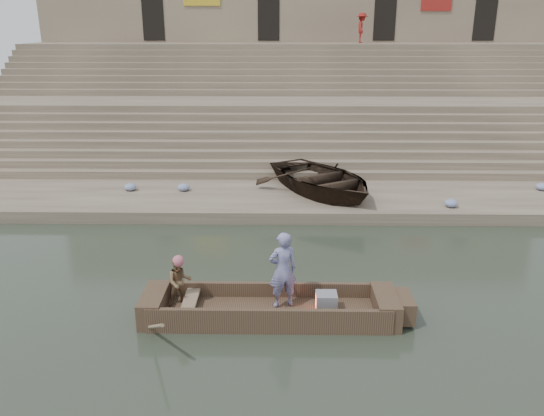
{
  "coord_description": "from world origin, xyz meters",
  "views": [
    {
      "loc": [
        -1.25,
        -10.46,
        6.16
      ],
      "look_at": [
        -1.47,
        3.59,
        1.4
      ],
      "focal_mm": 35.61,
      "sensor_mm": 36.0,
      "label": 1
    }
  ],
  "objects_px": {
    "standing_man": "(283,270)",
    "beached_rowboat": "(322,179)",
    "main_rowboat": "(269,314)",
    "rowing_man": "(180,282)",
    "pedestrian": "(362,28)",
    "television": "(326,302)"
  },
  "relations": [
    {
      "from": "standing_man",
      "to": "pedestrian",
      "type": "xyz_separation_m",
      "value": [
        4.62,
        22.26,
        4.95
      ]
    },
    {
      "from": "standing_man",
      "to": "beached_rowboat",
      "type": "bearing_deg",
      "value": -118.59
    },
    {
      "from": "main_rowboat",
      "to": "standing_man",
      "type": "xyz_separation_m",
      "value": [
        0.29,
        0.17,
        0.99
      ]
    },
    {
      "from": "standing_man",
      "to": "beached_rowboat",
      "type": "relative_size",
      "value": 0.34
    },
    {
      "from": "standing_man",
      "to": "rowing_man",
      "type": "height_order",
      "value": "standing_man"
    },
    {
      "from": "beached_rowboat",
      "to": "pedestrian",
      "type": "distance_m",
      "value": 15.46
    },
    {
      "from": "television",
      "to": "main_rowboat",
      "type": "bearing_deg",
      "value": 180.0
    },
    {
      "from": "television",
      "to": "beached_rowboat",
      "type": "height_order",
      "value": "beached_rowboat"
    },
    {
      "from": "main_rowboat",
      "to": "rowing_man",
      "type": "bearing_deg",
      "value": 174.29
    },
    {
      "from": "standing_man",
      "to": "television",
      "type": "height_order",
      "value": "standing_man"
    },
    {
      "from": "standing_man",
      "to": "beached_rowboat",
      "type": "height_order",
      "value": "standing_man"
    },
    {
      "from": "main_rowboat",
      "to": "rowing_man",
      "type": "xyz_separation_m",
      "value": [
        -2.0,
        0.2,
        0.67
      ]
    },
    {
      "from": "pedestrian",
      "to": "beached_rowboat",
      "type": "bearing_deg",
      "value": 175.66
    },
    {
      "from": "standing_man",
      "to": "rowing_man",
      "type": "relative_size",
      "value": 1.57
    },
    {
      "from": "main_rowboat",
      "to": "beached_rowboat",
      "type": "relative_size",
      "value": 0.98
    },
    {
      "from": "main_rowboat",
      "to": "pedestrian",
      "type": "distance_m",
      "value": 23.72
    },
    {
      "from": "standing_man",
      "to": "rowing_man",
      "type": "bearing_deg",
      "value": -19.07
    },
    {
      "from": "standing_man",
      "to": "beached_rowboat",
      "type": "distance_m",
      "value": 8.15
    },
    {
      "from": "beached_rowboat",
      "to": "pedestrian",
      "type": "relative_size",
      "value": 3.02
    },
    {
      "from": "main_rowboat",
      "to": "television",
      "type": "xyz_separation_m",
      "value": [
        1.24,
        -0.0,
        0.31
      ]
    },
    {
      "from": "rowing_man",
      "to": "pedestrian",
      "type": "bearing_deg",
      "value": 55.06
    },
    {
      "from": "main_rowboat",
      "to": "pedestrian",
      "type": "relative_size",
      "value": 2.95
    }
  ]
}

